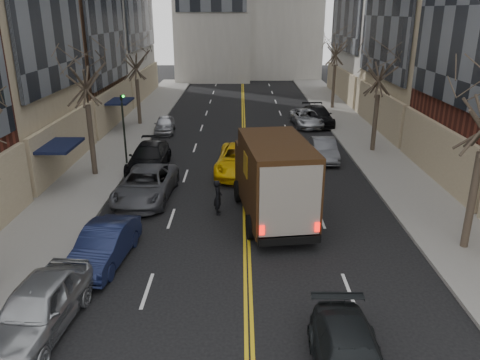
{
  "coord_description": "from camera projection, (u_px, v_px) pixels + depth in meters",
  "views": [
    {
      "loc": [
        -0.26,
        -5.92,
        9.12
      ],
      "look_at": [
        -0.28,
        13.2,
        2.2
      ],
      "focal_mm": 35.0,
      "sensor_mm": 36.0,
      "label": 1
    }
  ],
  "objects": [
    {
      "name": "parked_rt_a",
      "position": [
        324.0,
        149.0,
        30.25
      ],
      "size": [
        1.52,
        4.2,
        1.38
      ],
      "primitive_type": "imported",
      "rotation": [
        0.0,
        0.0,
        -0.01
      ],
      "color": "#52545A",
      "rests_on": "ground"
    },
    {
      "name": "sidewalk_right",
      "position": [
        368.0,
        143.0,
        34.02
      ],
      "size": [
        4.0,
        66.0,
        0.15
      ],
      "primitive_type": "cube",
      "color": "slate",
      "rests_on": "ground"
    },
    {
      "name": "pedestrian",
      "position": [
        218.0,
        197.0,
        22.05
      ],
      "size": [
        0.45,
        0.64,
        1.7
      ],
      "primitive_type": "imported",
      "rotation": [
        0.0,
        0.0,
        1.64
      ],
      "color": "black",
      "rests_on": "ground"
    },
    {
      "name": "parked_rt_b",
      "position": [
        307.0,
        118.0,
        39.22
      ],
      "size": [
        2.61,
        5.05,
        1.36
      ],
      "primitive_type": "imported",
      "rotation": [
        0.0,
        0.0,
        0.07
      ],
      "color": "#B7B9BF",
      "rests_on": "ground"
    },
    {
      "name": "tree_lf_mid",
      "position": [
        83.0,
        61.0,
        25.24
      ],
      "size": [
        3.2,
        3.2,
        8.91
      ],
      "color": "#382D23",
      "rests_on": "sidewalk_left"
    },
    {
      "name": "parked_lf_a",
      "position": [
        38.0,
        307.0,
        13.92
      ],
      "size": [
        2.37,
        4.94,
        1.63
      ],
      "primitive_type": "imported",
      "rotation": [
        0.0,
        0.0,
        -0.1
      ],
      "color": "#9B9EA2",
      "rests_on": "ground"
    },
    {
      "name": "tree_lf_far",
      "position": [
        135.0,
        52.0,
        37.66
      ],
      "size": [
        3.2,
        3.2,
        8.12
      ],
      "color": "#382D23",
      "rests_on": "sidewalk_left"
    },
    {
      "name": "parked_lf_e",
      "position": [
        165.0,
        124.0,
        37.13
      ],
      "size": [
        1.78,
        3.87,
        1.28
      ],
      "primitive_type": "imported",
      "rotation": [
        0.0,
        0.0,
        0.07
      ],
      "color": "#ABADB3",
      "rests_on": "ground"
    },
    {
      "name": "taxi",
      "position": [
        240.0,
        160.0,
        27.82
      ],
      "size": [
        3.08,
        5.93,
        1.6
      ],
      "primitive_type": "imported",
      "rotation": [
        0.0,
        0.0,
        -0.08
      ],
      "color": "yellow",
      "rests_on": "ground"
    },
    {
      "name": "sidewalk_left",
      "position": [
        121.0,
        143.0,
        34.04
      ],
      "size": [
        4.0,
        66.0,
        0.15
      ],
      "primitive_type": "cube",
      "color": "slate",
      "rests_on": "ground"
    },
    {
      "name": "ups_truck",
      "position": [
        273.0,
        179.0,
        21.19
      ],
      "size": [
        3.59,
        7.35,
        3.87
      ],
      "rotation": [
        0.0,
        0.0,
        0.13
      ],
      "color": "black",
      "rests_on": "ground"
    },
    {
      "name": "tree_rt_mid",
      "position": [
        381.0,
        60.0,
        30.07
      ],
      "size": [
        3.2,
        3.2,
        8.32
      ],
      "color": "#382D23",
      "rests_on": "sidewalk_right"
    },
    {
      "name": "traffic_signal",
      "position": [
        123.0,
        121.0,
        28.4
      ],
      "size": [
        0.29,
        0.26,
        4.7
      ],
      "color": "black",
      "rests_on": "sidewalk_left"
    },
    {
      "name": "parked_lf_c",
      "position": [
        146.0,
        185.0,
        23.86
      ],
      "size": [
        2.89,
        5.72,
        1.55
      ],
      "primitive_type": "imported",
      "rotation": [
        0.0,
        0.0,
        -0.06
      ],
      "color": "#47484E",
      "rests_on": "ground"
    },
    {
      "name": "parked_lf_b",
      "position": [
        104.0,
        245.0,
        17.8
      ],
      "size": [
        2.04,
        4.55,
        1.45
      ],
      "primitive_type": "imported",
      "rotation": [
        0.0,
        0.0,
        -0.12
      ],
      "color": "#101735",
      "rests_on": "ground"
    },
    {
      "name": "tree_rt_far",
      "position": [
        337.0,
        38.0,
        43.98
      ],
      "size": [
        3.2,
        3.2,
        9.11
      ],
      "color": "#382D23",
      "rests_on": "sidewalk_right"
    },
    {
      "name": "parked_rt_c",
      "position": [
        318.0,
        116.0,
        39.71
      ],
      "size": [
        2.46,
        5.33,
        1.51
      ],
      "primitive_type": "imported",
      "rotation": [
        0.0,
        0.0,
        0.07
      ],
      "color": "black",
      "rests_on": "ground"
    },
    {
      "name": "parked_lf_d",
      "position": [
        149.0,
        157.0,
        28.38
      ],
      "size": [
        2.22,
        5.32,
        1.54
      ],
      "primitive_type": "imported",
      "rotation": [
        0.0,
        0.0,
        -0.01
      ],
      "color": "black",
      "rests_on": "ground"
    }
  ]
}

